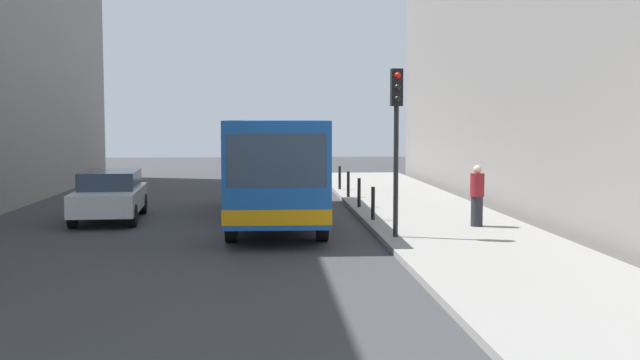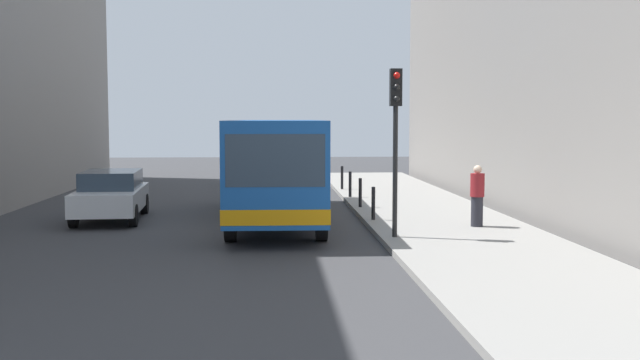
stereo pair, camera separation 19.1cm
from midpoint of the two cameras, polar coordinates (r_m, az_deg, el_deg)
ground_plane at (r=20.56m, az=-4.90°, el=-3.87°), size 80.00×80.00×0.00m
sidewalk at (r=21.14m, az=9.92°, el=-3.49°), size 4.40×40.00×0.15m
bus at (r=22.64m, az=-3.04°, el=1.31°), size 2.68×11.06×3.00m
car_beside_bus at (r=23.45m, az=-15.30°, el=-1.04°), size 2.08×4.50×1.48m
car_behind_bus at (r=34.54m, az=-3.35°, el=0.89°), size 2.14×4.53×1.48m
traffic_light at (r=18.40m, az=6.04°, el=4.51°), size 0.28×0.33×4.10m
bollard_near at (r=21.64m, az=4.31°, el=-1.77°), size 0.11×0.11×0.95m
bollard_mid at (r=24.77m, az=3.29°, el=-0.96°), size 0.11×0.11×0.95m
bollard_far at (r=27.92m, az=2.49°, el=-0.32°), size 0.11×0.11×0.95m
bollard_farthest at (r=31.06m, az=1.86°, el=0.18°), size 0.11×0.11×0.95m
pedestrian_near_signal at (r=20.68m, az=12.07°, el=-1.20°), size 0.38×0.38×1.65m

